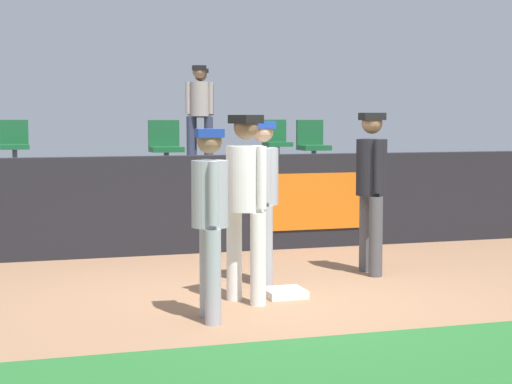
{
  "coord_description": "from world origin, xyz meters",
  "views": [
    {
      "loc": [
        -2.59,
        -7.96,
        1.85
      ],
      "look_at": [
        0.21,
        1.16,
        1.0
      ],
      "focal_mm": 59.38,
      "sensor_mm": 36.0,
      "label": 1
    }
  ],
  "objects_px": {
    "player_fielder_home": "(246,195)",
    "player_coach_visitor": "(263,190)",
    "seat_back_left": "(14,142)",
    "spectator_hooded": "(201,109)",
    "spectator_capped": "(199,108)",
    "first_base": "(284,293)",
    "player_umpire": "(371,181)",
    "seat_back_right": "(276,140)",
    "player_runner_visitor": "(210,210)",
    "seat_front_center": "(165,144)",
    "seat_front_right": "(312,143)"
  },
  "relations": [
    {
      "from": "spectator_hooded",
      "to": "player_runner_visitor",
      "type": "bearing_deg",
      "value": 74.2
    },
    {
      "from": "player_umpire",
      "to": "spectator_capped",
      "type": "xyz_separation_m",
      "value": [
        -0.58,
        6.27,
        0.92
      ]
    },
    {
      "from": "first_base",
      "to": "seat_front_right",
      "type": "bearing_deg",
      "value": 65.89
    },
    {
      "from": "player_umpire",
      "to": "seat_front_right",
      "type": "relative_size",
      "value": 2.26
    },
    {
      "from": "player_fielder_home",
      "to": "spectator_hooded",
      "type": "bearing_deg",
      "value": 141.07
    },
    {
      "from": "player_fielder_home",
      "to": "player_coach_visitor",
      "type": "height_order",
      "value": "player_fielder_home"
    },
    {
      "from": "seat_front_center",
      "to": "spectator_capped",
      "type": "bearing_deg",
      "value": 66.46
    },
    {
      "from": "player_fielder_home",
      "to": "player_umpire",
      "type": "height_order",
      "value": "player_umpire"
    },
    {
      "from": "first_base",
      "to": "spectator_hooded",
      "type": "distance_m",
      "value": 7.7
    },
    {
      "from": "player_coach_visitor",
      "to": "seat_front_right",
      "type": "relative_size",
      "value": 2.15
    },
    {
      "from": "player_coach_visitor",
      "to": "spectator_hooded",
      "type": "xyz_separation_m",
      "value": [
        0.89,
        6.68,
        0.95
      ]
    },
    {
      "from": "player_coach_visitor",
      "to": "seat_back_left",
      "type": "height_order",
      "value": "player_coach_visitor"
    },
    {
      "from": "player_runner_visitor",
      "to": "first_base",
      "type": "bearing_deg",
      "value": 132.89
    },
    {
      "from": "first_base",
      "to": "seat_front_center",
      "type": "height_order",
      "value": "seat_front_center"
    },
    {
      "from": "player_fielder_home",
      "to": "seat_back_left",
      "type": "bearing_deg",
      "value": 168.8
    },
    {
      "from": "player_coach_visitor",
      "to": "first_base",
      "type": "bearing_deg",
      "value": 6.17
    },
    {
      "from": "seat_front_center",
      "to": "spectator_capped",
      "type": "distance_m",
      "value": 2.96
    },
    {
      "from": "first_base",
      "to": "seat_front_right",
      "type": "relative_size",
      "value": 0.48
    },
    {
      "from": "player_fielder_home",
      "to": "seat_back_left",
      "type": "xyz_separation_m",
      "value": [
        -2.06,
        6.47,
        0.35
      ]
    },
    {
      "from": "player_runner_visitor",
      "to": "seat_back_right",
      "type": "xyz_separation_m",
      "value": [
        3.0,
        7.1,
        0.42
      ]
    },
    {
      "from": "player_coach_visitor",
      "to": "player_umpire",
      "type": "xyz_separation_m",
      "value": [
        1.4,
        0.2,
        0.05
      ]
    },
    {
      "from": "player_umpire",
      "to": "spectator_capped",
      "type": "distance_m",
      "value": 6.37
    },
    {
      "from": "seat_back_right",
      "to": "spectator_hooded",
      "type": "bearing_deg",
      "value": 136.84
    },
    {
      "from": "seat_back_left",
      "to": "spectator_hooded",
      "type": "distance_m",
      "value": 3.61
    },
    {
      "from": "seat_back_left",
      "to": "spectator_capped",
      "type": "height_order",
      "value": "spectator_capped"
    },
    {
      "from": "player_umpire",
      "to": "spectator_hooded",
      "type": "bearing_deg",
      "value": -170.64
    },
    {
      "from": "seat_front_center",
      "to": "seat_back_left",
      "type": "relative_size",
      "value": 1.0
    },
    {
      "from": "seat_front_center",
      "to": "spectator_capped",
      "type": "relative_size",
      "value": 0.46
    },
    {
      "from": "player_coach_visitor",
      "to": "spectator_capped",
      "type": "bearing_deg",
      "value": 178.23
    },
    {
      "from": "player_coach_visitor",
      "to": "seat_back_right",
      "type": "bearing_deg",
      "value": 165.55
    },
    {
      "from": "seat_front_right",
      "to": "first_base",
      "type": "bearing_deg",
      "value": -114.11
    },
    {
      "from": "seat_front_center",
      "to": "spectator_hooded",
      "type": "relative_size",
      "value": 0.47
    },
    {
      "from": "player_fielder_home",
      "to": "spectator_capped",
      "type": "relative_size",
      "value": 1.02
    },
    {
      "from": "player_fielder_home",
      "to": "seat_back_right",
      "type": "distance_m",
      "value": 6.94
    },
    {
      "from": "player_fielder_home",
      "to": "spectator_capped",
      "type": "bearing_deg",
      "value": 141.37
    },
    {
      "from": "seat_back_left",
      "to": "seat_back_right",
      "type": "bearing_deg",
      "value": -0.0
    },
    {
      "from": "spectator_capped",
      "to": "seat_front_center",
      "type": "bearing_deg",
      "value": 74.87
    },
    {
      "from": "player_runner_visitor",
      "to": "player_umpire",
      "type": "xyz_separation_m",
      "value": [
        2.37,
        1.68,
        0.09
      ]
    },
    {
      "from": "seat_back_right",
      "to": "seat_back_left",
      "type": "relative_size",
      "value": 1.0
    },
    {
      "from": "first_base",
      "to": "player_umpire",
      "type": "height_order",
      "value": "player_umpire"
    },
    {
      "from": "seat_front_center",
      "to": "player_runner_visitor",
      "type": "bearing_deg",
      "value": -96.75
    },
    {
      "from": "seat_back_left",
      "to": "player_coach_visitor",
      "type": "bearing_deg",
      "value": -65.94
    },
    {
      "from": "player_fielder_home",
      "to": "seat_back_left",
      "type": "distance_m",
      "value": 6.8
    },
    {
      "from": "seat_back_right",
      "to": "spectator_hooded",
      "type": "height_order",
      "value": "spectator_hooded"
    },
    {
      "from": "spectator_capped",
      "to": "player_umpire",
      "type": "bearing_deg",
      "value": 103.71
    },
    {
      "from": "first_base",
      "to": "player_coach_visitor",
      "type": "xyz_separation_m",
      "value": [
        -0.01,
        0.71,
        1.01
      ]
    },
    {
      "from": "first_base",
      "to": "seat_front_right",
      "type": "xyz_separation_m",
      "value": [
        2.03,
        4.53,
        1.39
      ]
    },
    {
      "from": "player_umpire",
      "to": "seat_back_right",
      "type": "bearing_deg",
      "value": 178.26
    },
    {
      "from": "player_fielder_home",
      "to": "player_umpire",
      "type": "bearing_deg",
      "value": 90.98
    },
    {
      "from": "player_umpire",
      "to": "seat_front_center",
      "type": "height_order",
      "value": "player_umpire"
    }
  ]
}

